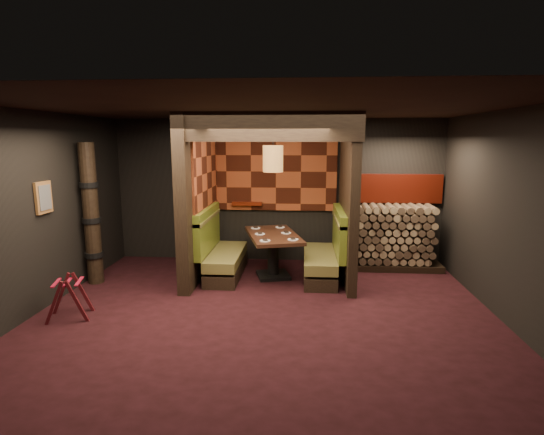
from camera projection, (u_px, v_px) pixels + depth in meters
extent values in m
cube|color=black|center=(265.00, 313.00, 6.07)|extent=(6.50, 5.50, 0.02)
cube|color=black|center=(265.00, 107.00, 5.55)|extent=(6.50, 5.50, 0.02)
cube|color=black|center=(277.00, 191.00, 8.52)|extent=(6.50, 0.02, 2.85)
cube|color=black|center=(231.00, 281.00, 3.10)|extent=(6.50, 0.02, 2.85)
cube|color=black|center=(38.00, 212.00, 6.05)|extent=(0.02, 5.50, 2.85)
cube|color=black|center=(511.00, 218.00, 5.57)|extent=(0.02, 5.50, 2.85)
cube|color=black|center=(198.00, 198.00, 7.53)|extent=(0.20, 2.20, 2.85)
cube|color=black|center=(348.00, 199.00, 7.38)|extent=(0.15, 2.10, 2.85)
cube|color=black|center=(267.00, 127.00, 6.28)|extent=(2.85, 0.18, 0.44)
cube|color=#9B4221|center=(276.00, 171.00, 8.40)|extent=(2.40, 0.06, 1.55)
cube|color=#9B4221|center=(206.00, 173.00, 7.61)|extent=(0.04, 1.85, 1.45)
cube|color=#5F1909|center=(247.00, 203.00, 8.50)|extent=(0.60, 0.12, 0.07)
cube|color=black|center=(227.00, 269.00, 7.73)|extent=(0.55, 1.60, 0.22)
cube|color=brown|center=(226.00, 256.00, 7.68)|extent=(0.55, 1.60, 0.18)
cube|color=brown|center=(208.00, 235.00, 7.64)|extent=(0.12, 1.60, 0.78)
cube|color=brown|center=(207.00, 216.00, 7.57)|extent=(0.15, 1.60, 0.06)
cube|color=black|center=(319.00, 271.00, 7.61)|extent=(0.55, 1.60, 0.22)
cube|color=brown|center=(319.00, 258.00, 7.56)|extent=(0.55, 1.60, 0.18)
cube|color=brown|center=(339.00, 237.00, 7.47)|extent=(0.12, 1.60, 0.78)
cube|color=brown|center=(340.00, 218.00, 7.40)|extent=(0.15, 1.60, 0.06)
cube|color=black|center=(273.00, 275.00, 7.66)|extent=(0.67, 0.67, 0.06)
cylinder|color=black|center=(273.00, 257.00, 7.60)|extent=(0.20, 0.20, 0.74)
cube|color=#3A2114|center=(273.00, 235.00, 7.52)|extent=(1.18, 1.67, 0.06)
cylinder|color=white|center=(265.00, 241.00, 6.97)|extent=(0.18, 0.18, 0.01)
cube|color=black|center=(265.00, 240.00, 6.97)|extent=(0.10, 0.12, 0.02)
cylinder|color=white|center=(293.00, 239.00, 7.06)|extent=(0.18, 0.18, 0.01)
cube|color=black|center=(293.00, 239.00, 7.06)|extent=(0.10, 0.12, 0.02)
cylinder|color=white|center=(260.00, 234.00, 7.47)|extent=(0.18, 0.18, 0.01)
cube|color=black|center=(260.00, 233.00, 7.47)|extent=(0.10, 0.12, 0.02)
cylinder|color=white|center=(286.00, 233.00, 7.56)|extent=(0.18, 0.18, 0.01)
cube|color=black|center=(286.00, 232.00, 7.56)|extent=(0.10, 0.12, 0.02)
cylinder|color=white|center=(256.00, 228.00, 7.97)|extent=(0.18, 0.18, 0.01)
cube|color=black|center=(256.00, 227.00, 7.97)|extent=(0.10, 0.12, 0.02)
cylinder|color=white|center=(280.00, 227.00, 8.06)|extent=(0.18, 0.18, 0.01)
cube|color=black|center=(280.00, 226.00, 8.06)|extent=(0.10, 0.12, 0.02)
cylinder|color=olive|center=(273.00, 159.00, 7.23)|extent=(0.35, 0.35, 0.45)
sphere|color=#FFC672|center=(273.00, 159.00, 7.23)|extent=(0.18, 0.18, 0.18)
cylinder|color=black|center=(273.00, 130.00, 7.14)|extent=(0.02, 0.02, 0.50)
cube|color=olive|center=(43.00, 198.00, 6.11)|extent=(0.04, 0.36, 0.46)
cube|color=#3F3F3F|center=(45.00, 198.00, 6.10)|extent=(0.01, 0.27, 0.36)
cube|color=#460F13|center=(54.00, 304.00, 5.66)|extent=(0.29, 0.12, 0.63)
cube|color=#460F13|center=(77.00, 302.00, 5.72)|extent=(0.29, 0.12, 0.63)
cube|color=#460F13|center=(61.00, 294.00, 6.02)|extent=(0.29, 0.12, 0.63)
cube|color=#460F13|center=(83.00, 293.00, 6.08)|extent=(0.29, 0.12, 0.63)
cube|color=maroon|center=(56.00, 283.00, 5.80)|extent=(0.15, 0.39, 0.01)
cube|color=maroon|center=(68.00, 282.00, 5.83)|extent=(0.15, 0.39, 0.01)
cube|color=maroon|center=(79.00, 281.00, 5.86)|extent=(0.15, 0.39, 0.01)
cylinder|color=black|center=(91.00, 214.00, 7.15)|extent=(0.26, 0.26, 2.40)
cylinder|color=black|center=(94.00, 254.00, 7.28)|extent=(0.31, 0.31, 0.09)
cylinder|color=black|center=(92.00, 220.00, 7.17)|extent=(0.31, 0.31, 0.09)
cylinder|color=black|center=(89.00, 185.00, 7.06)|extent=(0.31, 0.31, 0.09)
cube|color=black|center=(394.00, 265.00, 8.20)|extent=(1.73, 0.70, 0.12)
cube|color=brown|center=(395.00, 234.00, 8.09)|extent=(1.73, 0.70, 1.10)
cube|color=#661508|center=(394.00, 188.00, 8.26)|extent=(1.83, 0.10, 0.56)
cube|color=black|center=(352.00, 197.00, 7.63)|extent=(0.08, 0.08, 2.85)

